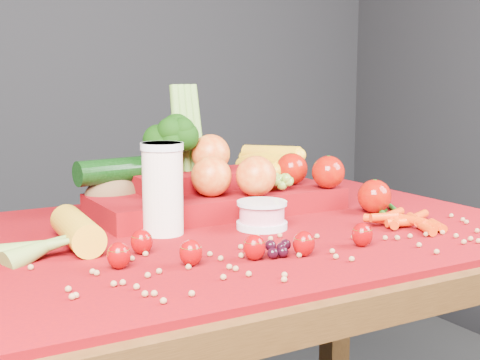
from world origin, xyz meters
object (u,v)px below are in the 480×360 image
table (245,281)px  yogurt_bowl (262,214)px  produce_mound (223,183)px  milk_glass (163,185)px

table → yogurt_bowl: size_ratio=11.45×
produce_mound → table: bearing=-102.9°
yogurt_bowl → produce_mound: (0.01, 0.18, 0.03)m
table → milk_glass: size_ratio=6.60×
milk_glass → produce_mound: 0.23m
milk_glass → table: bearing=-10.3°
milk_glass → yogurt_bowl: size_ratio=1.73×
yogurt_bowl → produce_mound: bearing=85.7°
table → milk_glass: bearing=169.7°
milk_glass → yogurt_bowl: (0.18, -0.05, -0.06)m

